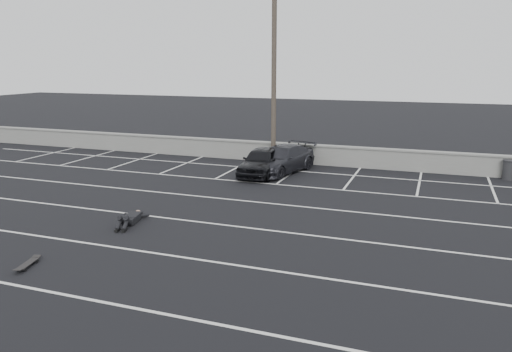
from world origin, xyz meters
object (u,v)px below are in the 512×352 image
at_px(car_right, 281,159).
at_px(skateboard, 28,264).
at_px(utility_pole, 274,71).
at_px(person, 133,214).
at_px(car_left, 262,161).
at_px(trash_bin, 509,170).

height_order(car_right, skateboard, car_right).
bearing_deg(skateboard, utility_pole, 68.87).
xyz_separation_m(utility_pole, person, (-1.49, -10.88, -4.64)).
height_order(car_left, utility_pole, utility_pole).
bearing_deg(car_left, utility_pole, 93.45).
height_order(utility_pole, skateboard, utility_pole).
bearing_deg(car_left, person, -104.50).
distance_m(trash_bin, person, 17.09).
height_order(car_left, trash_bin, car_left).
relative_size(car_right, person, 1.79).
height_order(car_left, skateboard, car_left).
xyz_separation_m(car_left, person, (-1.76, -8.29, -0.43)).
bearing_deg(trash_bin, car_left, -164.91).
relative_size(car_left, skateboard, 4.45).
bearing_deg(car_right, person, -91.09).
bearing_deg(car_right, skateboard, -88.03).
height_order(car_right, trash_bin, car_right).
relative_size(utility_pole, person, 3.82).
relative_size(utility_pole, skateboard, 10.88).
relative_size(car_right, utility_pole, 0.47).
relative_size(car_right, trash_bin, 4.85).
distance_m(utility_pole, person, 11.92).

